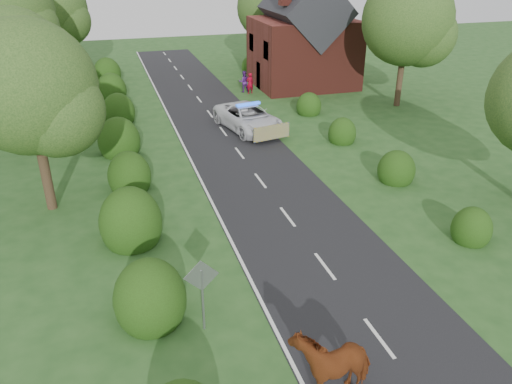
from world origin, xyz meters
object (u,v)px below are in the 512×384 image
object	(u,v)px
road_sign	(202,285)
pedestrian_purple	(244,82)
pedestrian_red	(250,83)
police_van	(248,118)
cow	(331,364)

from	to	relation	value
road_sign	pedestrian_purple	world-z (taller)	road_sign
road_sign	pedestrian_red	world-z (taller)	road_sign
police_van	pedestrian_red	bearing A→B (deg)	61.24
cow	pedestrian_red	bearing A→B (deg)	160.59
road_sign	pedestrian_purple	size ratio (longest dim) A/B	1.46
road_sign	police_van	distance (m)	19.08
road_sign	cow	bearing A→B (deg)	-50.01
cow	police_van	world-z (taller)	police_van
road_sign	police_van	size ratio (longest dim) A/B	0.40
pedestrian_red	pedestrian_purple	size ratio (longest dim) A/B	0.96
police_van	pedestrian_purple	size ratio (longest dim) A/B	3.68
road_sign	cow	distance (m)	4.36
police_van	pedestrian_red	size ratio (longest dim) A/B	3.81
road_sign	police_van	bearing A→B (deg)	69.52
pedestrian_red	road_sign	bearing A→B (deg)	60.87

